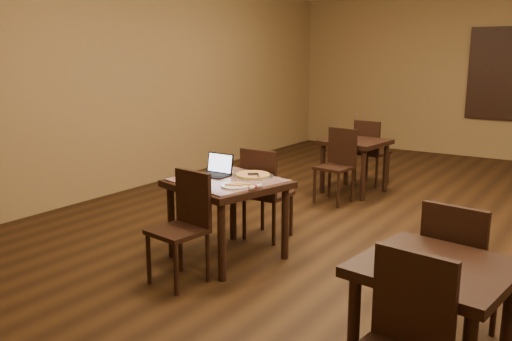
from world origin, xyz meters
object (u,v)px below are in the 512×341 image
Objects in this scene: other_table_c at (434,285)px; other_table_c_chair_far at (457,265)px; laptop at (217,170)px; chair_main_near at (185,220)px; other_table_c_chair_near at (402,341)px; chair_main_far at (264,189)px; other_table_b at (355,149)px; other_table_b_chair_far at (370,149)px; tiled_table at (228,190)px; other_table_b_chair_near at (338,161)px; pizza_pan at (253,176)px.

other_table_c_chair_far is at bearing 98.25° from other_table_c.
chair_main_near is at bearing -73.72° from laptop.
chair_main_far is at bearing 142.65° from other_table_c_chair_near.
other_table_b is at bearing 123.40° from other_table_c_chair_near.
laptop is 0.33× the size of other_table_c.
laptop reaches higher than other_table_b_chair_far.
tiled_table is at bearing 88.78° from chair_main_far.
other_table_b_chair_near reaches higher than other_table_b.
other_table_b is 4.52m from other_table_c.
tiled_table is at bearing -26.05° from laptop.
other_table_b_chair_far is at bearing 120.93° from other_table_c_chair_near.
chair_main_near is 1.08× the size of other_table_b.
other_table_b_chair_far is at bearing 97.30° from other_table_b_chair_near.
chair_main_far is 1.01× the size of other_table_b_chair_near.
other_table_c_chair_far is (2.37, -0.50, -0.27)m from laptop.
pizza_pan reaches higher than other_table_b.
other_table_c is (2.22, -4.50, 0.09)m from other_table_b_chair_far.
chair_main_near is at bearing -75.07° from tiled_table.
other_table_b_chair_far reaches higher than tiled_table.
tiled_table is at bearing -116.57° from pizza_pan.
tiled_table is 1.17× the size of other_table_b_chair_far.
other_table_b_chair_far is (-0.04, 2.91, -0.01)m from chair_main_far.
other_table_b is at bearing -49.71° from other_table_c_chair_far.
chair_main_near is 0.98× the size of other_table_b_chair_far.
other_table_b_chair_near is (-0.14, 2.17, -0.23)m from pizza_pan.
chair_main_near reaches higher than tiled_table.
tiled_table is 2.39m from other_table_c.
other_table_c is at bearing -50.60° from other_table_b_chair_near.
other_table_b_chair_near is 0.98× the size of other_table_c_chair_near.
laptop reaches higher than tiled_table.
chair_main_far is at bearing 107.51° from pizza_pan.
pizza_pan is 2.74m from other_table_c_chair_near.
chair_main_near is at bearing 12.78° from other_table_c_chair_far.
pizza_pan is 0.41× the size of other_table_c_chair_near.
other_table_c_chair_near is at bearing 120.11° from other_table_b_chair_far.
other_table_c_chair_far is at bearing 3.36° from tiled_table.
other_table_c_chair_far is (2.05, -0.65, -0.22)m from pizza_pan.
other_table_c_chair_far is at bearing -12.10° from laptop.
tiled_table is 1.18× the size of chair_main_near.
other_table_b_chair_near reaches higher than other_table_c.
laptop is 3.44m from other_table_b_chair_far.
pizza_pan is 2.16m from other_table_c_chair_far.
other_table_c_chair_far is (2.16, 0.21, 0.02)m from chair_main_near.
chair_main_far and laptop have the same top height.
chair_main_far is 1.79m from other_table_b_chair_near.
other_table_c_chair_near is at bearing 134.40° from chair_main_far.
other_table_b_chair_near is 1.07× the size of other_table_c.
other_table_b is at bearing 97.30° from other_table_b_chair_far.
other_table_c_chair_far is at bearing 153.74° from chair_main_far.
other_table_c is 0.57m from other_table_c_chair_near.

